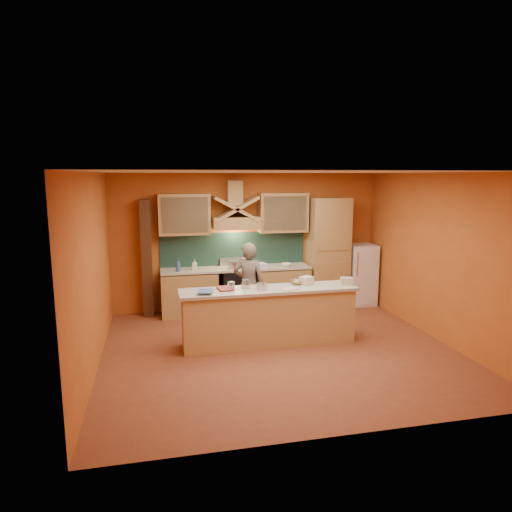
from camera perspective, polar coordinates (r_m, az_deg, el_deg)
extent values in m
cube|color=brown|center=(7.45, 2.91, -11.63)|extent=(5.50, 5.00, 0.01)
cube|color=white|center=(6.92, 3.12, 10.45)|extent=(5.50, 5.00, 0.01)
cube|color=#C26125|center=(9.45, -1.04, 1.84)|extent=(5.50, 0.02, 2.80)
cube|color=#C26125|center=(4.76, 11.12, -6.64)|extent=(5.50, 0.02, 2.80)
cube|color=#C26125|center=(6.86, -19.72, -1.90)|extent=(0.02, 5.00, 2.80)
cube|color=#C26125|center=(8.22, 21.83, -0.14)|extent=(0.02, 5.00, 2.80)
cube|color=tan|center=(9.19, -8.33, -4.69)|extent=(1.10, 0.60, 0.86)
cube|color=tan|center=(9.50, 3.20, -4.10)|extent=(1.10, 0.60, 0.86)
cube|color=#BFB5A1|center=(9.19, -2.49, -1.57)|extent=(3.00, 0.62, 0.04)
cube|color=black|center=(9.29, -2.47, -4.29)|extent=(0.60, 0.58, 0.90)
cube|color=#17322D|center=(9.40, -2.81, 0.86)|extent=(3.00, 0.03, 0.70)
cube|color=tan|center=(9.10, -2.59, 4.17)|extent=(0.92, 0.50, 0.24)
cube|color=tan|center=(9.16, -2.72, 7.85)|extent=(0.30, 0.30, 0.50)
cube|color=tan|center=(9.04, -8.96, 5.17)|extent=(1.00, 0.35, 0.80)
cube|color=tan|center=(9.38, 3.38, 5.45)|extent=(1.00, 0.35, 0.80)
cube|color=tan|center=(9.67, 8.96, 0.40)|extent=(0.80, 0.60, 2.30)
cube|color=white|center=(10.06, 12.86, -2.26)|extent=(0.58, 0.60, 1.30)
cube|color=#472816|center=(9.16, -13.51, -0.29)|extent=(0.20, 0.30, 2.30)
cube|color=tan|center=(7.55, 1.59, -7.78)|extent=(2.80, 0.55, 0.88)
cube|color=#BFB5A1|center=(7.42, 1.61, -4.24)|extent=(2.90, 0.62, 0.05)
imported|color=#70665B|center=(8.30, -0.90, -3.64)|extent=(0.67, 0.57, 1.57)
cylinder|color=#B8B7BF|center=(9.10, -2.73, -1.20)|extent=(0.27, 0.27, 0.15)
cylinder|color=silver|center=(9.32, -1.20, -0.94)|extent=(0.24, 0.24, 0.15)
imported|color=silver|center=(9.06, -7.67, -1.05)|extent=(0.10, 0.10, 0.20)
imported|color=#355693|center=(8.91, -9.73, -1.12)|extent=(0.14, 0.14, 0.25)
imported|color=white|center=(9.30, 3.81, -1.11)|extent=(0.28, 0.28, 0.07)
cube|color=white|center=(9.09, 0.38, -1.24)|extent=(0.34, 0.30, 0.10)
imported|color=#A3443A|center=(7.31, -4.75, -4.16)|extent=(0.27, 0.34, 0.03)
imported|color=#416390|center=(7.15, -7.20, -4.39)|extent=(0.28, 0.34, 0.02)
cylinder|color=silver|center=(7.38, -1.24, -3.53)|extent=(0.16, 0.16, 0.14)
cylinder|color=white|center=(7.32, -3.13, -3.73)|extent=(0.12, 0.12, 0.13)
cube|color=silver|center=(7.26, 0.75, -3.91)|extent=(0.15, 0.15, 0.11)
imported|color=white|center=(7.72, 5.32, -3.28)|extent=(0.28, 0.28, 0.07)
cube|color=beige|center=(7.35, 4.20, -4.12)|extent=(0.33, 0.30, 0.02)
cube|color=beige|center=(7.68, 6.31, -3.08)|extent=(0.26, 0.25, 0.14)
cube|color=beige|center=(7.79, 11.25, -3.09)|extent=(0.23, 0.20, 0.12)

